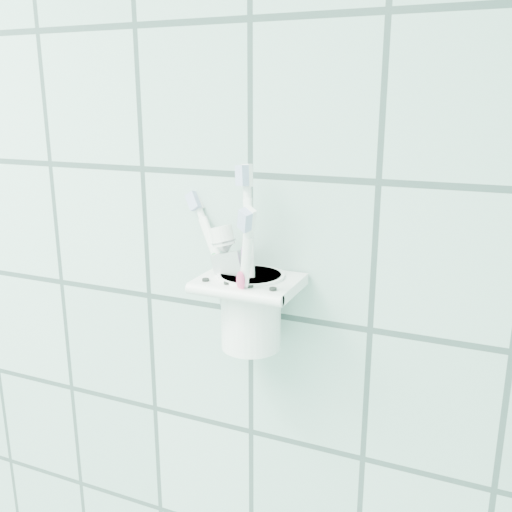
{
  "coord_description": "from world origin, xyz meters",
  "views": [
    {
      "loc": [
        0.92,
        0.55,
        1.52
      ],
      "look_at": [
        0.69,
        1.1,
        1.36
      ],
      "focal_mm": 40.0,
      "sensor_mm": 36.0,
      "label": 1
    }
  ],
  "objects_px": {
    "toothbrush_blue": "(252,259)",
    "toothbrush_orange": "(239,261)",
    "toothpaste_tube": "(245,278)",
    "holder_bracket": "(250,284)",
    "cup": "(251,308)",
    "toothbrush_pink": "(248,261)"
  },
  "relations": [
    {
      "from": "cup",
      "to": "toothbrush_blue",
      "type": "bearing_deg",
      "value": -60.56
    },
    {
      "from": "toothbrush_pink",
      "to": "toothpaste_tube",
      "type": "bearing_deg",
      "value": -105.9
    },
    {
      "from": "toothpaste_tube",
      "to": "holder_bracket",
      "type": "bearing_deg",
      "value": 75.88
    },
    {
      "from": "holder_bracket",
      "to": "toothbrush_orange",
      "type": "relative_size",
      "value": 0.59
    },
    {
      "from": "holder_bracket",
      "to": "cup",
      "type": "height_order",
      "value": "same"
    },
    {
      "from": "toothbrush_orange",
      "to": "cup",
      "type": "bearing_deg",
      "value": 42.72
    },
    {
      "from": "toothbrush_blue",
      "to": "toothbrush_orange",
      "type": "relative_size",
      "value": 1.1
    },
    {
      "from": "toothbrush_orange",
      "to": "toothpaste_tube",
      "type": "height_order",
      "value": "toothbrush_orange"
    },
    {
      "from": "toothbrush_orange",
      "to": "toothpaste_tube",
      "type": "relative_size",
      "value": 1.27
    },
    {
      "from": "cup",
      "to": "toothbrush_orange",
      "type": "distance_m",
      "value": 0.06
    },
    {
      "from": "toothbrush_pink",
      "to": "toothbrush_orange",
      "type": "height_order",
      "value": "toothbrush_pink"
    },
    {
      "from": "holder_bracket",
      "to": "toothbrush_pink",
      "type": "xyz_separation_m",
      "value": [
        -0.0,
        -0.0,
        0.03
      ]
    },
    {
      "from": "cup",
      "to": "toothpaste_tube",
      "type": "xyz_separation_m",
      "value": [
        -0.0,
        -0.01,
        0.04
      ]
    },
    {
      "from": "toothbrush_pink",
      "to": "toothbrush_orange",
      "type": "bearing_deg",
      "value": 168.57
    },
    {
      "from": "toothbrush_blue",
      "to": "toothbrush_orange",
      "type": "xyz_separation_m",
      "value": [
        -0.02,
        0.01,
        -0.01
      ]
    },
    {
      "from": "toothbrush_orange",
      "to": "toothbrush_blue",
      "type": "bearing_deg",
      "value": -0.04
    },
    {
      "from": "cup",
      "to": "toothbrush_pink",
      "type": "distance_m",
      "value": 0.06
    },
    {
      "from": "toothbrush_blue",
      "to": "toothbrush_orange",
      "type": "bearing_deg",
      "value": -175.35
    },
    {
      "from": "cup",
      "to": "toothbrush_orange",
      "type": "bearing_deg",
      "value": -161.91
    },
    {
      "from": "toothpaste_tube",
      "to": "toothbrush_orange",
      "type": "bearing_deg",
      "value": 144.13
    },
    {
      "from": "toothbrush_blue",
      "to": "toothpaste_tube",
      "type": "xyz_separation_m",
      "value": [
        -0.01,
        0.0,
        -0.03
      ]
    },
    {
      "from": "holder_bracket",
      "to": "toothbrush_pink",
      "type": "distance_m",
      "value": 0.03
    }
  ]
}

